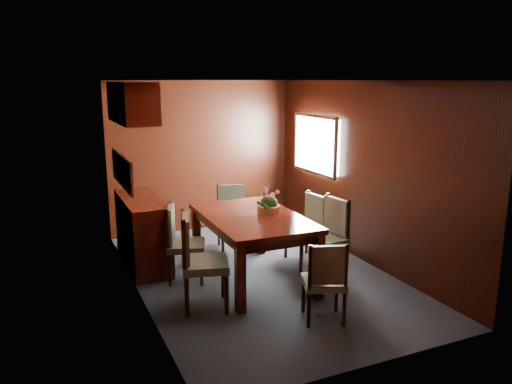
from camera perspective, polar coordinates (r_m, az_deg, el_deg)
name	(u,v)px	position (r m, az deg, el deg)	size (l,w,h in m)	color
ground	(260,275)	(6.39, 0.41, -9.43)	(4.50, 4.50, 0.00)	#313B43
room_shell	(241,144)	(6.22, -1.71, 5.55)	(3.06, 4.52, 2.41)	black
sideboard	(142,231)	(6.78, -12.85, -4.38)	(0.48, 1.40, 0.90)	#390F07
dining_table	(252,224)	(6.04, -0.45, -3.72)	(1.11, 1.75, 0.81)	#390F07
chair_left_near	(197,256)	(5.36, -6.71, -7.29)	(0.59, 0.61, 1.05)	black
chair_left_far	(180,239)	(6.12, -8.66, -5.31)	(0.56, 0.57, 0.95)	black
chair_right_near	(329,232)	(6.29, 8.33, -4.57)	(0.50, 0.52, 0.99)	black
chair_right_far	(309,223)	(6.82, 6.08, -3.55)	(0.46, 0.48, 0.91)	black
chair_head	(325,278)	(5.09, 7.93, -9.68)	(0.52, 0.51, 0.86)	black
chair_foot	(233,213)	(7.27, -2.68, -2.38)	(0.51, 0.50, 0.93)	black
flower_centerpiece	(269,201)	(6.10, 1.47, -1.00)	(0.31, 0.31, 0.31)	#C7643D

